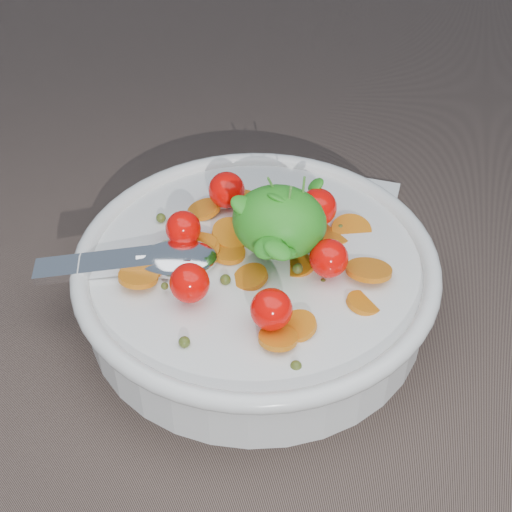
# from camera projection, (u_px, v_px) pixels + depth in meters

# --- Properties ---
(ground) EXTENTS (6.00, 6.00, 0.00)m
(ground) POSITION_uv_depth(u_px,v_px,m) (275.00, 335.00, 0.58)
(ground) COLOR brown
(ground) RESTS_ON ground
(bowl) EXTENTS (0.31, 0.29, 0.12)m
(bowl) POSITION_uv_depth(u_px,v_px,m) (256.00, 277.00, 0.58)
(bowl) COLOR white
(bowl) RESTS_ON ground
(napkin) EXTENTS (0.15, 0.13, 0.01)m
(napkin) POSITION_uv_depth(u_px,v_px,m) (317.00, 210.00, 0.69)
(napkin) COLOR white
(napkin) RESTS_ON ground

